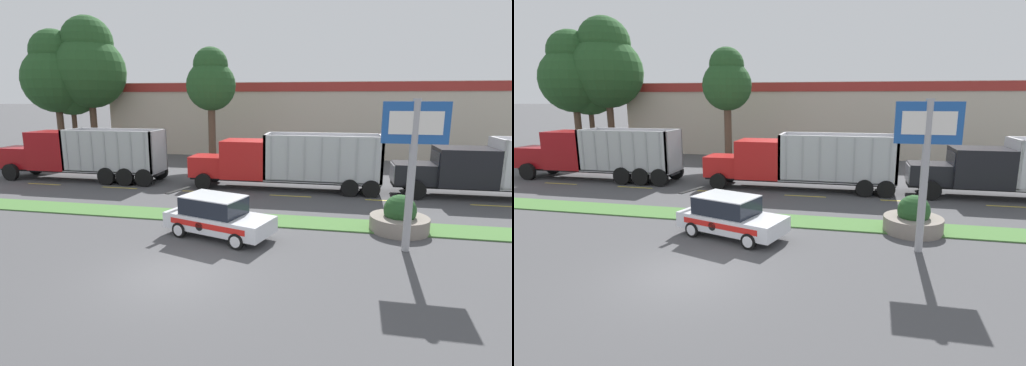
% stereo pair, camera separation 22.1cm
% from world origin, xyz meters
% --- Properties ---
extents(ground_plane, '(600.00, 600.00, 0.00)m').
position_xyz_m(ground_plane, '(0.00, 0.00, 0.00)').
color(ground_plane, '#474749').
extents(grass_verge, '(120.00, 1.83, 0.06)m').
position_xyz_m(grass_verge, '(0.00, 6.25, 0.03)').
color(grass_verge, '#477538').
rests_on(grass_verge, ground_plane).
extents(centre_line_2, '(2.40, 0.14, 0.01)m').
position_xyz_m(centre_line_2, '(-13.79, 11.16, 0.00)').
color(centre_line_2, yellow).
rests_on(centre_line_2, ground_plane).
extents(centre_line_3, '(2.40, 0.14, 0.01)m').
position_xyz_m(centre_line_3, '(-8.39, 11.16, 0.00)').
color(centre_line_3, yellow).
rests_on(centre_line_3, ground_plane).
extents(centre_line_4, '(2.40, 0.14, 0.01)m').
position_xyz_m(centre_line_4, '(-2.99, 11.16, 0.00)').
color(centre_line_4, yellow).
rests_on(centre_line_4, ground_plane).
extents(centre_line_5, '(2.40, 0.14, 0.01)m').
position_xyz_m(centre_line_5, '(2.41, 11.16, 0.00)').
color(centre_line_5, yellow).
rests_on(centre_line_5, ground_plane).
extents(centre_line_6, '(2.40, 0.14, 0.01)m').
position_xyz_m(centre_line_6, '(7.81, 11.16, 0.00)').
color(centre_line_6, yellow).
rests_on(centre_line_6, ground_plane).
extents(centre_line_7, '(2.40, 0.14, 0.01)m').
position_xyz_m(centre_line_7, '(13.21, 11.16, 0.00)').
color(centre_line_7, yellow).
rests_on(centre_line_7, ground_plane).
extents(dump_truck_lead, '(11.81, 2.64, 3.50)m').
position_xyz_m(dump_truck_lead, '(-13.14, 12.94, 1.68)').
color(dump_truck_lead, black).
rests_on(dump_truck_lead, ground_plane).
extents(dump_truck_mid, '(11.79, 2.81, 3.39)m').
position_xyz_m(dump_truck_mid, '(13.25, 12.97, 1.53)').
color(dump_truck_mid, black).
rests_on(dump_truck_mid, ground_plane).
extents(dump_truck_trail, '(11.69, 2.65, 3.43)m').
position_xyz_m(dump_truck_trail, '(0.73, 12.89, 1.59)').
color(dump_truck_trail, black).
rests_on(dump_truck_trail, ground_plane).
extents(rally_car, '(4.74, 3.10, 1.71)m').
position_xyz_m(rally_car, '(0.28, 3.82, 0.85)').
color(rally_car, silver).
rests_on(rally_car, ground_plane).
extents(store_sign_post, '(2.24, 0.28, 5.54)m').
position_xyz_m(store_sign_post, '(7.57, 3.66, 3.85)').
color(store_sign_post, '#9E9EA3').
rests_on(store_sign_post, ground_plane).
extents(stone_planter, '(2.44, 2.44, 1.58)m').
position_xyz_m(stone_planter, '(7.65, 5.93, 0.55)').
color(stone_planter, gray).
rests_on(stone_planter, ground_plane).
extents(store_building_backdrop, '(40.63, 12.10, 6.96)m').
position_xyz_m(store_building_backdrop, '(2.59, 32.12, 3.48)').
color(store_building_backdrop, '#BCB29E').
rests_on(store_building_backdrop, ground_plane).
extents(tree_behind_left, '(6.77, 6.77, 13.02)m').
position_xyz_m(tree_behind_left, '(-18.35, 24.13, 8.60)').
color(tree_behind_left, brown).
rests_on(tree_behind_left, ground_plane).
extents(tree_behind_centre, '(6.08, 6.08, 11.75)m').
position_xyz_m(tree_behind_centre, '(-21.18, 23.02, 7.77)').
color(tree_behind_centre, brown).
rests_on(tree_behind_centre, ground_plane).
extents(tree_behind_right, '(4.00, 4.00, 9.51)m').
position_xyz_m(tree_behind_right, '(-5.18, 20.45, 6.82)').
color(tree_behind_right, brown).
rests_on(tree_behind_right, ground_plane).
extents(tree_behind_far_right, '(5.62, 5.62, 10.90)m').
position_xyz_m(tree_behind_far_right, '(-20.47, 24.15, 7.24)').
color(tree_behind_far_right, brown).
rests_on(tree_behind_far_right, ground_plane).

